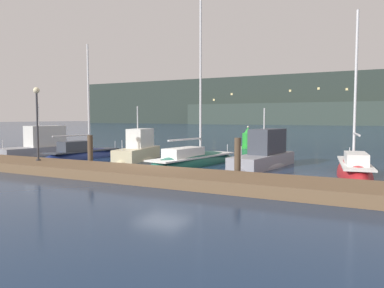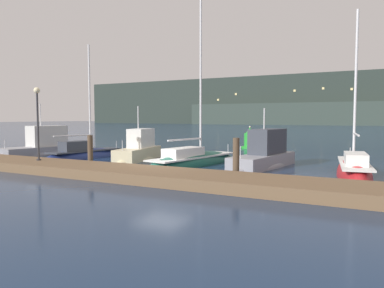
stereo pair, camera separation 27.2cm
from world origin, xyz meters
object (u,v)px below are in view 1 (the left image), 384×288
object	(u,v)px
sailboat_berth_6	(354,174)
channel_buoy	(248,140)
motorboat_berth_1	(40,150)
motorboat_berth_5	(264,161)
sailboat_berth_2	(83,156)
motorboat_berth_3	(138,154)
sailboat_berth_4	(193,163)
dock_lamppost	(37,111)

from	to	relation	value
sailboat_berth_6	channel_buoy	distance (m)	15.88
motorboat_berth_1	channel_buoy	world-z (taller)	motorboat_berth_1
motorboat_berth_1	channel_buoy	xyz separation A→B (m)	(11.47, 12.58, 0.39)
motorboat_berth_5	channel_buoy	size ratio (longest dim) A/B	3.12
motorboat_berth_5	sailboat_berth_2	bearing A→B (deg)	-175.04
motorboat_berth_3	motorboat_berth_1	bearing A→B (deg)	-176.00
motorboat_berth_5	sailboat_berth_6	world-z (taller)	sailboat_berth_6
sailboat_berth_4	sailboat_berth_6	bearing A→B (deg)	-0.63
channel_buoy	motorboat_berth_1	bearing A→B (deg)	-132.35
motorboat_berth_1	sailboat_berth_2	size ratio (longest dim) A/B	0.75
motorboat_berth_1	dock_lamppost	bearing A→B (deg)	-40.92
sailboat_berth_2	motorboat_berth_1	bearing A→B (deg)	178.05
sailboat_berth_4	sailboat_berth_6	distance (m)	8.42
motorboat_berth_3	sailboat_berth_6	bearing A→B (deg)	-3.24
sailboat_berth_2	sailboat_berth_4	world-z (taller)	sailboat_berth_4
sailboat_berth_6	dock_lamppost	xyz separation A→B (m)	(-14.89, -5.11, 2.93)
dock_lamppost	sailboat_berth_4	bearing A→B (deg)	38.81
sailboat_berth_2	dock_lamppost	size ratio (longest dim) A/B	2.15
motorboat_berth_1	motorboat_berth_3	world-z (taller)	motorboat_berth_1
motorboat_berth_1	motorboat_berth_3	xyz separation A→B (m)	(8.24, 0.58, 0.04)
motorboat_berth_3	channel_buoy	xyz separation A→B (m)	(3.23, 12.01, 0.36)
sailboat_berth_6	motorboat_berth_1	bearing A→B (deg)	179.61
sailboat_berth_6	sailboat_berth_2	bearing A→B (deg)	-179.99
sailboat_berth_4	dock_lamppost	size ratio (longest dim) A/B	2.99
motorboat_berth_1	sailboat_berth_4	world-z (taller)	sailboat_berth_4
motorboat_berth_5	channel_buoy	world-z (taller)	motorboat_berth_5
sailboat_berth_6	dock_lamppost	bearing A→B (deg)	-161.05
motorboat_berth_3	sailboat_berth_6	distance (m)	12.74
dock_lamppost	sailboat_berth_2	bearing A→B (deg)	109.13
sailboat_berth_2	motorboat_berth_5	world-z (taller)	sailboat_berth_2
channel_buoy	sailboat_berth_6	bearing A→B (deg)	-53.31
motorboat_berth_5	dock_lamppost	distance (m)	12.28
sailboat_berth_2	motorboat_berth_3	bearing A→B (deg)	10.36
motorboat_berth_3	sailboat_berth_6	world-z (taller)	sailboat_berth_6
motorboat_berth_1	sailboat_berth_6	world-z (taller)	sailboat_berth_6
channel_buoy	sailboat_berth_4	bearing A→B (deg)	-85.20
channel_buoy	motorboat_berth_5	bearing A→B (deg)	-67.38
motorboat_berth_1	motorboat_berth_5	world-z (taller)	motorboat_berth_1
motorboat_berth_1	channel_buoy	bearing A→B (deg)	47.65
motorboat_berth_1	motorboat_berth_3	size ratio (longest dim) A/B	1.22
channel_buoy	dock_lamppost	size ratio (longest dim) A/B	0.51
sailboat_berth_4	motorboat_berth_5	xyz separation A→B (m)	(3.81, 0.95, 0.24)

